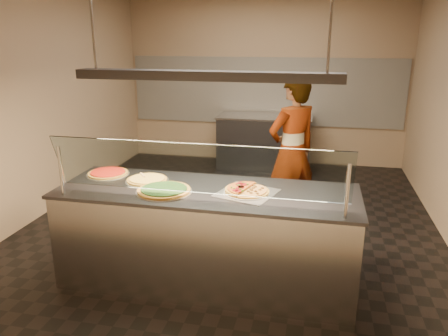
% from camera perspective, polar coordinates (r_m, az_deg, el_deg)
% --- Properties ---
extents(ground, '(5.00, 6.00, 0.02)m').
position_cam_1_polar(ground, '(5.52, 0.95, -7.48)').
color(ground, black).
rests_on(ground, ground).
extents(wall_back, '(5.00, 0.02, 3.00)m').
position_cam_1_polar(wall_back, '(8.04, 5.29, 11.40)').
color(wall_back, '#9F8466').
rests_on(wall_back, ground).
extents(wall_front, '(5.00, 0.02, 3.00)m').
position_cam_1_polar(wall_front, '(2.29, -13.79, -3.46)').
color(wall_front, '#9F8466').
rests_on(wall_front, ground).
extents(wall_left, '(0.02, 6.00, 3.00)m').
position_cam_1_polar(wall_left, '(6.09, -23.10, 8.32)').
color(wall_left, '#9F8466').
rests_on(wall_left, ground).
extents(tile_band, '(4.90, 0.02, 1.20)m').
position_cam_1_polar(tile_band, '(8.03, 5.23, 9.96)').
color(tile_band, silver).
rests_on(tile_band, wall_back).
extents(serving_counter, '(2.74, 0.94, 0.93)m').
position_cam_1_polar(serving_counter, '(4.16, -2.19, -8.85)').
color(serving_counter, '#B7B7BC').
rests_on(serving_counter, ground).
extents(sneeze_guard, '(2.50, 0.18, 0.54)m').
position_cam_1_polar(sneeze_guard, '(3.57, -3.69, -0.19)').
color(sneeze_guard, '#B7B7BC').
rests_on(sneeze_guard, serving_counter).
extents(perforated_tray, '(0.59, 0.59, 0.01)m').
position_cam_1_polar(perforated_tray, '(3.89, 3.00, -3.20)').
color(perforated_tray, silver).
rests_on(perforated_tray, serving_counter).
extents(half_pizza_pepperoni, '(0.30, 0.43, 0.05)m').
position_cam_1_polar(half_pizza_pepperoni, '(3.90, 1.66, -2.71)').
color(half_pizza_pepperoni, olive).
rests_on(half_pizza_pepperoni, perforated_tray).
extents(half_pizza_sausage, '(0.30, 0.43, 0.04)m').
position_cam_1_polar(half_pizza_sausage, '(3.88, 4.38, -2.99)').
color(half_pizza_sausage, olive).
rests_on(half_pizza_sausage, perforated_tray).
extents(pizza_spinach, '(0.51, 0.51, 0.03)m').
position_cam_1_polar(pizza_spinach, '(3.95, -7.83, -2.87)').
color(pizza_spinach, silver).
rests_on(pizza_spinach, serving_counter).
extents(pizza_cheese, '(0.41, 0.41, 0.03)m').
position_cam_1_polar(pizza_cheese, '(4.27, -9.99, -1.47)').
color(pizza_cheese, silver).
rests_on(pizza_cheese, serving_counter).
extents(pizza_tomato, '(0.43, 0.43, 0.03)m').
position_cam_1_polar(pizza_tomato, '(4.56, -14.89, -0.61)').
color(pizza_tomato, silver).
rests_on(pizza_tomato, serving_counter).
extents(pizza_spatula, '(0.27, 0.18, 0.02)m').
position_cam_1_polar(pizza_spatula, '(4.32, -9.93, -1.05)').
color(pizza_spatula, '#B7B7BC').
rests_on(pizza_spatula, pizza_spinach).
extents(prep_table, '(1.63, 0.74, 0.93)m').
position_cam_1_polar(prep_table, '(7.75, 5.28, 3.42)').
color(prep_table, '#3C3C41').
rests_on(prep_table, ground).
extents(worker, '(0.80, 0.78, 1.85)m').
position_cam_1_polar(worker, '(5.33, 8.88, 2.10)').
color(worker, '#41384A').
rests_on(worker, ground).
extents(heat_lamp_housing, '(2.30, 0.18, 0.08)m').
position_cam_1_polar(heat_lamp_housing, '(3.76, -2.45, 11.96)').
color(heat_lamp_housing, '#3C3C41').
rests_on(heat_lamp_housing, ceiling).
extents(lamp_rod_left, '(0.02, 0.02, 1.01)m').
position_cam_1_polar(lamp_rod_left, '(4.12, -16.98, 19.31)').
color(lamp_rod_left, '#B7B7BC').
rests_on(lamp_rod_left, ceiling).
extents(lamp_rod_right, '(0.02, 0.02, 1.01)m').
position_cam_1_polar(lamp_rod_right, '(3.63, 13.91, 19.94)').
color(lamp_rod_right, '#B7B7BC').
rests_on(lamp_rod_right, ceiling).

